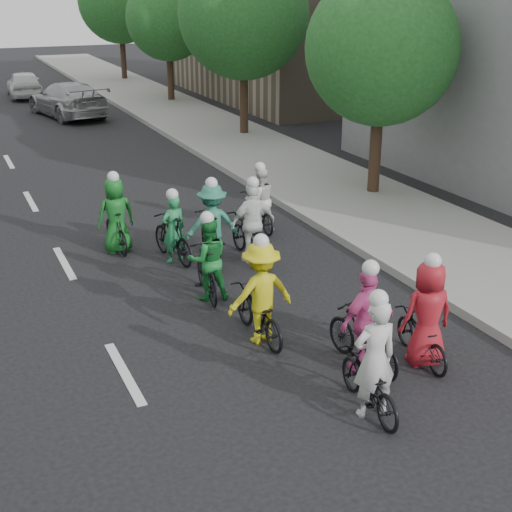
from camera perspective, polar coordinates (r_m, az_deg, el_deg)
ground at (r=11.25m, az=-10.48°, el=-9.19°), size 120.00×120.00×0.00m
sidewalk_right at (r=22.67m, az=2.88°, el=6.98°), size 4.00×80.00×0.15m
curb_right at (r=21.86m, az=-1.70°, el=6.50°), size 0.18×80.00×0.18m
bldg_se at (r=38.13m, az=4.17°, el=18.68°), size 10.00×14.00×8.00m
tree_r_0 at (r=19.53m, az=10.01°, el=16.00°), size 4.00×4.00×5.97m
tree_r_1 at (r=27.40m, az=-1.01°, el=18.85°), size 4.80×4.80×6.93m
tree_r_2 at (r=35.86m, az=-7.05°, el=18.37°), size 4.00×4.00×5.97m
tree_r_3 at (r=44.49m, az=-10.85°, el=19.39°), size 4.80×4.80×6.93m
cyclist_0 at (r=9.99m, az=9.18°, el=-9.28°), size 0.69×1.65×1.88m
cyclist_1 at (r=13.34m, az=-3.91°, el=-0.76°), size 0.85×1.72×1.72m
cyclist_2 at (r=11.72m, az=0.31°, el=-3.64°), size 1.14×1.70×1.89m
cyclist_3 at (r=11.01m, az=8.71°, el=-5.82°), size 1.02×1.69×1.82m
cyclist_4 at (r=11.36m, az=13.35°, el=-5.32°), size 0.90×1.58×1.86m
cyclist_5 at (r=15.22m, az=-6.66°, el=1.68°), size 0.73×1.75×1.62m
cyclist_6 at (r=17.05m, az=0.24°, el=4.02°), size 0.75×1.64×1.68m
cyclist_7 at (r=15.04m, az=-3.57°, el=2.13°), size 1.19×1.87×1.87m
cyclist_8 at (r=15.13m, az=-0.34°, el=1.94°), size 1.02×1.88×1.86m
cyclist_9 at (r=15.96m, az=-11.14°, el=2.72°), size 0.84×1.58×1.83m
follow_car_lead at (r=33.08m, az=-14.83°, el=12.02°), size 3.08×5.52×1.51m
follow_car_trail at (r=39.40m, az=-18.06°, el=12.95°), size 1.78×4.03×1.35m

